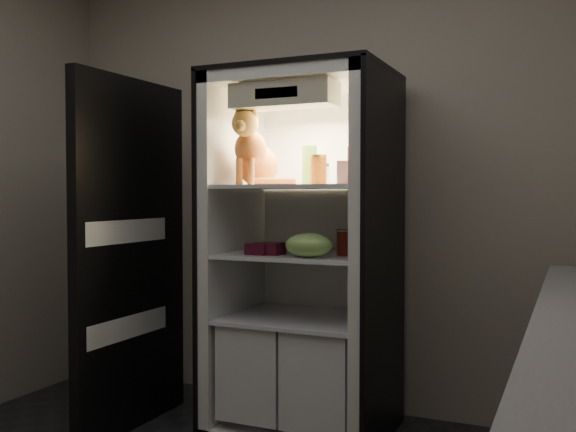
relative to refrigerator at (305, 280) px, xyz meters
The scene contains 16 objects.
room_shell 1.61m from the refrigerator, 90.00° to the right, with size 3.60×3.60×3.60m.
refrigerator is the anchor object (origin of this frame).
fridge_door 0.93m from the refrigerator, 156.97° to the right, with size 0.07×0.87×1.85m.
tabby_cat 0.70m from the refrigerator, 145.24° to the right, with size 0.34×0.39×0.41m.
parmesan_shaker 0.60m from the refrigerator, ahead, with size 0.08×0.08×0.21m.
mayo_tub 0.57m from the refrigerator, 63.43° to the left, with size 0.08×0.08×0.12m.
salsa_jar 0.60m from the refrigerator, 43.61° to the right, with size 0.08×0.08×0.15m.
pepper_jar 0.67m from the refrigerator, ahead, with size 0.12×0.12×0.21m.
cream_carton 0.68m from the refrigerator, 39.24° to the right, with size 0.06×0.06×0.11m, color silver.
soda_can_a 0.32m from the refrigerator, 16.90° to the left, with size 0.07×0.07×0.13m.
soda_can_b 0.32m from the refrigerator, 11.01° to the right, with size 0.07×0.07×0.13m.
soda_can_c 0.34m from the refrigerator, 22.41° to the right, with size 0.07×0.07×0.12m.
condiment_jar 0.19m from the refrigerator, 87.18° to the right, with size 0.06×0.06×0.09m.
grape_bag 0.37m from the refrigerator, 64.43° to the right, with size 0.23×0.17×0.12m, color #80BD58.
berry_box_left 0.33m from the refrigerator, 122.90° to the right, with size 0.11×0.11×0.06m, color #470B1D.
berry_box_right 0.30m from the refrigerator, 114.17° to the right, with size 0.12×0.12×0.06m, color #470B1D.
Camera 1 is at (1.29, -1.72, 1.25)m, focal length 40.00 mm.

